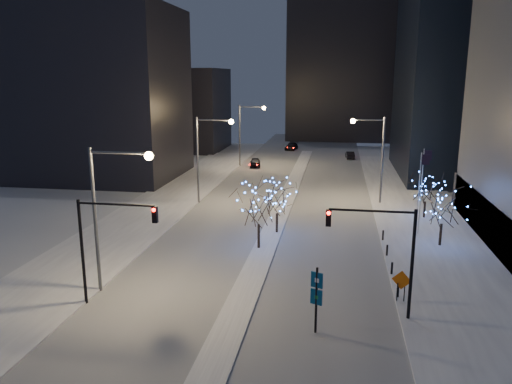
% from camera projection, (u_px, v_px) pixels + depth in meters
% --- Properties ---
extents(ground, '(160.00, 160.00, 0.00)m').
position_uv_depth(ground, '(236.00, 315.00, 31.09)').
color(ground, silver).
rests_on(ground, ground).
extents(road, '(20.00, 130.00, 0.02)m').
position_uv_depth(road, '(290.00, 191.00, 64.73)').
color(road, '#A2A7B1').
rests_on(road, ground).
extents(median, '(2.00, 80.00, 0.15)m').
position_uv_depth(median, '(286.00, 199.00, 59.91)').
color(median, white).
rests_on(median, ground).
extents(east_sidewalk, '(10.00, 90.00, 0.15)m').
position_uv_depth(east_sidewalk, '(430.00, 230.00, 47.93)').
color(east_sidewalk, white).
rests_on(east_sidewalk, ground).
extents(west_sidewalk, '(8.00, 90.00, 0.15)m').
position_uv_depth(west_sidewalk, '(144.00, 217.00, 52.51)').
color(west_sidewalk, white).
rests_on(west_sidewalk, ground).
extents(filler_west_near, '(22.00, 18.00, 24.00)m').
position_uv_depth(filler_west_near, '(100.00, 94.00, 71.25)').
color(filler_west_near, black).
rests_on(filler_west_near, ground).
extents(filler_west_far, '(18.00, 16.00, 16.00)m').
position_uv_depth(filler_west_far, '(179.00, 109.00, 100.67)').
color(filler_west_far, black).
rests_on(filler_west_far, ground).
extents(horizon_block, '(24.00, 14.00, 42.00)m').
position_uv_depth(horizon_block, '(342.00, 47.00, 113.81)').
color(horizon_block, black).
rests_on(horizon_block, ground).
extents(street_lamp_w_near, '(4.40, 0.56, 10.00)m').
position_uv_depth(street_lamp_w_near, '(109.00, 200.00, 32.96)').
color(street_lamp_w_near, '#595E66').
rests_on(street_lamp_w_near, ground).
extents(street_lamp_w_mid, '(4.40, 0.56, 10.00)m').
position_uv_depth(street_lamp_w_mid, '(206.00, 148.00, 56.98)').
color(street_lamp_w_mid, '#595E66').
rests_on(street_lamp_w_mid, ground).
extents(street_lamp_w_far, '(4.40, 0.56, 10.00)m').
position_uv_depth(street_lamp_w_far, '(246.00, 127.00, 81.01)').
color(street_lamp_w_far, '#595E66').
rests_on(street_lamp_w_far, ground).
extents(street_lamp_east, '(3.90, 0.56, 10.00)m').
position_uv_depth(street_lamp_east, '(375.00, 149.00, 56.87)').
color(street_lamp_east, '#595E66').
rests_on(street_lamp_east, ground).
extents(traffic_signal_west, '(5.26, 0.43, 7.00)m').
position_uv_depth(traffic_signal_west, '(104.00, 235.00, 31.35)').
color(traffic_signal_west, black).
rests_on(traffic_signal_west, ground).
extents(traffic_signal_east, '(5.26, 0.43, 7.00)m').
position_uv_depth(traffic_signal_east, '(386.00, 245.00, 29.56)').
color(traffic_signal_east, black).
rests_on(traffic_signal_east, ground).
extents(flagpoles, '(1.35, 2.60, 8.00)m').
position_uv_depth(flagpoles, '(421.00, 188.00, 44.47)').
color(flagpoles, silver).
rests_on(flagpoles, east_sidewalk).
extents(bollards, '(0.16, 12.16, 0.90)m').
position_uv_depth(bollards, '(389.00, 259.00, 38.96)').
color(bollards, black).
rests_on(bollards, east_sidewalk).
extents(car_near, '(2.28, 4.38, 1.42)m').
position_uv_depth(car_near, '(255.00, 163.00, 81.76)').
color(car_near, black).
rests_on(car_near, ground).
extents(car_mid, '(1.73, 4.01, 1.28)m').
position_uv_depth(car_mid, '(350.00, 155.00, 90.02)').
color(car_mid, black).
rests_on(car_mid, ground).
extents(car_far, '(2.61, 5.05, 1.40)m').
position_uv_depth(car_far, '(291.00, 146.00, 100.66)').
color(car_far, black).
rests_on(car_far, ground).
extents(holiday_tree_median_near, '(4.15, 4.15, 5.50)m').
position_uv_depth(holiday_tree_median_near, '(259.00, 207.00, 42.01)').
color(holiday_tree_median_near, black).
rests_on(holiday_tree_median_near, median).
extents(holiday_tree_median_far, '(4.91, 4.91, 5.06)m').
position_uv_depth(holiday_tree_median_far, '(277.00, 198.00, 46.37)').
color(holiday_tree_median_far, black).
rests_on(holiday_tree_median_far, median).
extents(holiday_tree_plaza_near, '(4.32, 4.32, 5.40)m').
position_uv_depth(holiday_tree_plaza_near, '(443.00, 206.00, 42.69)').
color(holiday_tree_plaza_near, black).
rests_on(holiday_tree_plaza_near, east_sidewalk).
extents(holiday_tree_plaza_far, '(4.36, 4.36, 4.72)m').
position_uv_depth(holiday_tree_plaza_far, '(426.00, 189.00, 51.37)').
color(holiday_tree_plaza_far, black).
rests_on(holiday_tree_plaza_far, east_sidewalk).
extents(wayfinding_sign, '(0.69, 0.36, 4.02)m').
position_uv_depth(wayfinding_sign, '(317.00, 293.00, 28.36)').
color(wayfinding_sign, black).
rests_on(wayfinding_sign, ground).
extents(construction_sign, '(1.23, 0.43, 2.11)m').
position_uv_depth(construction_sign, '(401.00, 283.00, 32.37)').
color(construction_sign, black).
rests_on(construction_sign, east_sidewalk).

